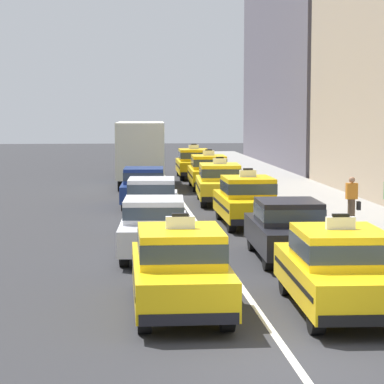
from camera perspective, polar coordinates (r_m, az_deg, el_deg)
ground_plane at (r=13.16m, az=7.20°, el=-11.81°), size 160.00×160.00×0.00m
lane_stripe_left_right at (r=32.60m, az=-0.35°, el=-1.15°), size 0.14×80.00×0.01m
sidewalk_curb at (r=28.75m, az=11.71°, el=-2.07°), size 4.00×90.00×0.15m
taxi_left_nearest at (r=16.09m, az=-0.84°, el=-5.26°), size 1.85×4.57×1.96m
sedan_left_second at (r=22.04m, az=-2.64°, el=-2.32°), size 2.03×4.40×1.58m
sedan_left_third at (r=28.24m, az=-2.81°, el=-0.52°), size 2.05×4.41×1.58m
sedan_left_fourth at (r=33.22m, az=-3.35°, el=0.44°), size 2.01×4.39×1.58m
box_truck_left_fifth at (r=41.68m, az=-3.57°, el=2.82°), size 2.52×7.05×3.27m
sedan_left_sixth at (r=49.21m, az=-3.78°, el=2.20°), size 1.81×4.32×1.58m
taxi_right_nearest at (r=16.27m, az=10.10°, el=-5.23°), size 1.96×4.62×1.96m
sedan_right_second at (r=21.71m, az=6.66°, el=-2.48°), size 1.88×4.35×1.58m
taxi_right_third at (r=27.88m, az=3.85°, el=-0.55°), size 1.83×4.57×1.96m
taxi_right_fourth at (r=34.25m, az=1.92°, el=0.66°), size 2.04×4.65×1.96m
taxi_right_fifth at (r=40.40m, az=1.15°, el=1.45°), size 1.94×4.61×1.96m
taxi_right_sixth at (r=46.51m, az=0.11°, el=2.03°), size 1.90×4.59×1.96m
pedestrian_mid_block at (r=27.20m, az=11.02°, el=-0.63°), size 0.47×0.24×1.61m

